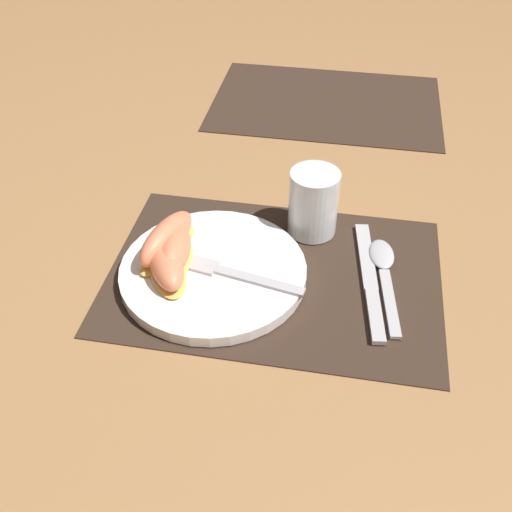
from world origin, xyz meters
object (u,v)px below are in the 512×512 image
(knife, at_px, (370,281))
(fork, at_px, (221,271))
(citrus_wedge_0, at_px, (167,240))
(citrus_wedge_2, at_px, (166,266))
(juice_glass, at_px, (313,206))
(plate, at_px, (213,272))
(spoon, at_px, (384,266))
(citrus_wedge_1, at_px, (175,253))

(knife, relative_size, fork, 1.15)
(citrus_wedge_0, relative_size, citrus_wedge_2, 1.12)
(citrus_wedge_0, distance_m, citrus_wedge_2, 0.05)
(juice_glass, distance_m, fork, 0.17)
(plate, distance_m, citrus_wedge_0, 0.08)
(plate, bearing_deg, spoon, 13.62)
(spoon, distance_m, citrus_wedge_0, 0.29)
(juice_glass, relative_size, citrus_wedge_2, 0.87)
(citrus_wedge_2, bearing_deg, citrus_wedge_1, 79.96)
(plate, height_order, citrus_wedge_2, citrus_wedge_2)
(fork, distance_m, citrus_wedge_2, 0.07)
(knife, bearing_deg, plate, -173.64)
(plate, relative_size, spoon, 1.36)
(spoon, bearing_deg, citrus_wedge_0, -173.21)
(plate, bearing_deg, citrus_wedge_0, 163.77)
(citrus_wedge_2, bearing_deg, knife, 10.38)
(citrus_wedge_0, height_order, citrus_wedge_2, citrus_wedge_0)
(fork, relative_size, citrus_wedge_0, 1.58)
(knife, bearing_deg, citrus_wedge_2, -169.62)
(fork, bearing_deg, juice_glass, 51.03)
(juice_glass, distance_m, knife, 0.14)
(citrus_wedge_1, bearing_deg, juice_glass, 36.05)
(citrus_wedge_1, bearing_deg, citrus_wedge_2, -100.04)
(plate, relative_size, fork, 1.26)
(citrus_wedge_0, height_order, citrus_wedge_1, citrus_wedge_0)
(citrus_wedge_0, xyz_separation_m, citrus_wedge_1, (0.02, -0.02, -0.00))
(knife, height_order, fork, fork)
(fork, height_order, citrus_wedge_0, citrus_wedge_0)
(knife, distance_m, citrus_wedge_1, 0.26)
(citrus_wedge_1, xyz_separation_m, citrus_wedge_2, (-0.00, -0.02, -0.00))
(plate, xyz_separation_m, juice_glass, (0.12, 0.12, 0.03))
(knife, bearing_deg, citrus_wedge_1, -174.82)
(juice_glass, bearing_deg, plate, -133.98)
(juice_glass, distance_m, citrus_wedge_1, 0.21)
(juice_glass, distance_m, spoon, 0.13)
(knife, distance_m, spoon, 0.04)
(juice_glass, height_order, spoon, juice_glass)
(plate, height_order, fork, fork)
(citrus_wedge_2, bearing_deg, citrus_wedge_0, 105.39)
(juice_glass, xyz_separation_m, citrus_wedge_1, (-0.17, -0.12, -0.01))
(spoon, xyz_separation_m, citrus_wedge_1, (-0.27, -0.05, 0.03))
(fork, bearing_deg, spoon, 16.31)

